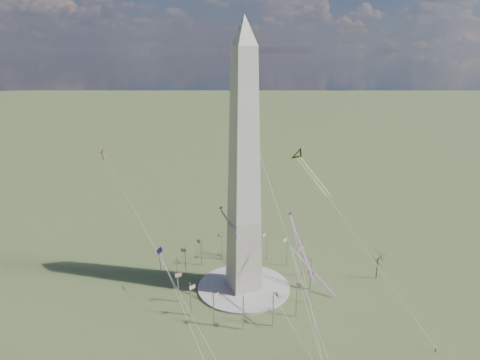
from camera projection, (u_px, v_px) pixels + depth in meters
name	position (u px, v px, depth m)	size (l,w,h in m)	color
ground	(244.00, 288.00, 167.65)	(2000.00, 2000.00, 0.00)	#475329
plaza	(244.00, 287.00, 167.54)	(36.00, 36.00, 0.80)	#BCB4AB
washington_monument	(244.00, 170.00, 153.74)	(15.56, 15.56, 100.00)	beige
flagpole_ring	(244.00, 271.00, 165.54)	(54.40, 54.40, 13.00)	#B6B8BD
tree_near	(378.00, 256.00, 171.69)	(8.04, 8.04, 14.07)	#45372A
person_east	(435.00, 350.00, 131.89)	(0.54, 0.36, 1.49)	gray
kite_delta_black	(300.00, 157.00, 174.99)	(9.68, 20.03, 16.31)	black
kite_diamond_purple	(160.00, 253.00, 159.24)	(1.93, 3.30, 10.22)	#3A1970
kite_streamer_left	(298.00, 236.00, 145.49)	(4.16, 23.11, 15.89)	#FF282E
kite_streamer_mid	(231.00, 225.00, 156.43)	(5.89, 18.45, 12.90)	#FF282E
kite_streamer_right	(305.00, 262.00, 166.90)	(11.06, 20.53, 15.29)	#FF282E
kite_small_red	(102.00, 153.00, 173.76)	(1.44, 2.20, 4.78)	red
kite_small_white	(233.00, 73.00, 193.68)	(1.26, 1.86, 3.96)	white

